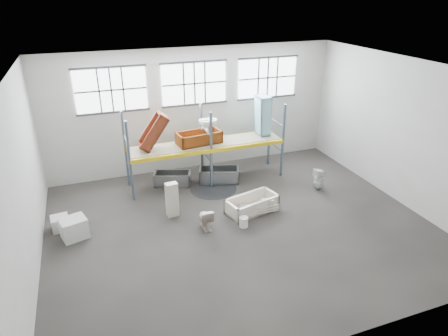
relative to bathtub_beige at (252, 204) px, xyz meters
name	(u,v)px	position (x,y,z in m)	size (l,w,h in m)	color
floor	(240,226)	(-0.73, -0.68, -0.31)	(12.00, 10.00, 0.10)	#4C4441
ceiling	(243,68)	(-0.73, -0.68, 4.79)	(12.00, 10.00, 0.10)	silver
wall_back	(194,110)	(-0.73, 4.37, 2.24)	(12.00, 0.10, 5.00)	#B5B0A8
wall_front	(342,251)	(-0.73, -5.73, 2.24)	(12.00, 0.10, 5.00)	#A8A39C
wall_left	(19,186)	(-6.78, -0.68, 2.24)	(0.10, 10.00, 5.00)	#9C9890
wall_right	(402,131)	(5.32, -0.68, 2.24)	(0.10, 10.00, 5.00)	#BBB6AD
window_left	(111,90)	(-3.93, 4.26, 3.34)	(2.60, 0.04, 1.60)	white
window_mid	(194,83)	(-0.73, 4.26, 3.34)	(2.60, 0.04, 1.60)	white
window_right	(267,78)	(2.47, 4.26, 3.34)	(2.60, 0.04, 1.60)	white
rack_upright_la	(130,162)	(-3.73, 2.22, 1.24)	(0.08, 0.08, 3.00)	slate
rack_upright_lb	(125,150)	(-3.73, 3.42, 1.24)	(0.08, 0.08, 3.00)	slate
rack_upright_ma	(211,151)	(-0.73, 2.22, 1.24)	(0.08, 0.08, 3.00)	slate
rack_upright_mb	(202,140)	(-0.73, 3.42, 1.24)	(0.08, 0.08, 3.00)	slate
rack_upright_ra	(283,141)	(2.27, 2.22, 1.24)	(0.08, 0.08, 3.00)	slate
rack_upright_rb	(270,132)	(2.27, 3.42, 1.24)	(0.08, 0.08, 3.00)	slate
rack_beam_front	(211,151)	(-0.73, 2.22, 1.24)	(6.00, 0.10, 0.14)	yellow
rack_beam_back	(202,140)	(-0.73, 3.42, 1.24)	(6.00, 0.10, 0.14)	yellow
shelf_deck	(206,143)	(-0.73, 2.82, 1.32)	(5.90, 1.10, 0.03)	gray
wet_patch	(213,189)	(-0.73, 2.02, -0.26)	(1.80, 1.80, 0.00)	black
bathtub_beige	(252,204)	(0.00, 0.00, 0.00)	(1.80, 0.85, 0.53)	silver
cistern_spare	(267,205)	(0.47, -0.23, 0.02)	(0.42, 0.20, 0.40)	beige
sink_in_tub	(245,207)	(-0.24, 0.04, -0.10)	(0.40, 0.40, 0.14)	beige
toilet_beige	(205,218)	(-1.82, -0.44, 0.09)	(0.40, 0.70, 0.71)	beige
cistern_tall	(172,200)	(-2.63, 0.66, 0.34)	(0.39, 0.25, 1.21)	beige
toilet_white	(319,179)	(3.06, 0.64, 0.15)	(0.38, 0.39, 0.84)	white
steel_tub_left	(172,178)	(-2.11, 2.93, -0.01)	(1.38, 0.65, 0.51)	#A1A3A7
steel_tub_right	(219,175)	(-0.31, 2.54, 0.02)	(1.55, 0.72, 0.57)	#96989D
rust_tub_flat	(199,138)	(-0.99, 2.90, 1.56)	(1.69, 0.79, 0.47)	#87490F
rust_tub_tilted	(153,131)	(-2.72, 2.87, 2.03)	(1.45, 0.68, 0.41)	brown
sink_on_shelf	(208,133)	(-0.74, 2.51, 1.83)	(0.66, 0.51, 0.59)	white
blue_tub_upright	(263,115)	(1.72, 3.01, 2.13)	(1.56, 0.73, 0.44)	#86C2D0
bucket	(244,222)	(-0.64, -0.80, -0.09)	(0.29, 0.29, 0.34)	white
carton_near	(74,228)	(-5.78, 0.44, 0.06)	(0.75, 0.64, 0.64)	silver
carton_far	(60,223)	(-6.20, 1.06, -0.04)	(0.53, 0.53, 0.44)	silver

